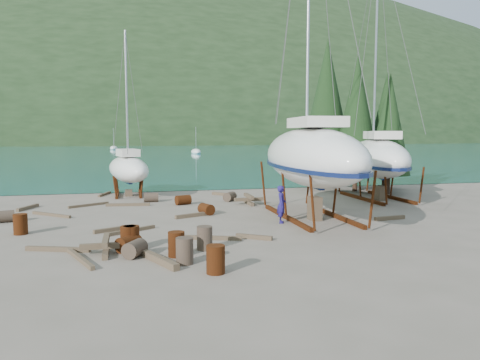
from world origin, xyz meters
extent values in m
plane|color=#625A4E|center=(0.00, 0.00, 0.00)|extent=(600.00, 600.00, 0.00)
plane|color=#166872|center=(0.00, 315.00, 0.01)|extent=(700.00, 700.00, 0.00)
ellipsoid|color=black|center=(0.00, 320.00, 0.00)|extent=(800.00, 360.00, 110.00)
cube|color=beige|center=(-20.00, 190.00, 2.00)|extent=(6.00, 5.00, 4.00)
cube|color=#A54C2D|center=(-20.00, 190.00, 4.80)|extent=(6.60, 5.60, 1.60)
cube|color=beige|center=(30.00, 190.00, 2.00)|extent=(6.00, 5.00, 4.00)
cube|color=#A54C2D|center=(30.00, 190.00, 4.80)|extent=(6.60, 5.60, 1.60)
cylinder|color=black|center=(12.50, 12.00, 0.80)|extent=(0.36, 0.36, 1.60)
cone|color=black|center=(12.50, 12.00, 5.80)|extent=(3.60, 3.60, 8.40)
cylinder|color=black|center=(14.00, 10.00, 0.68)|extent=(0.36, 0.36, 1.36)
cone|color=black|center=(14.00, 10.00, 4.93)|extent=(3.06, 3.06, 7.14)
cylinder|color=black|center=(11.00, 14.00, 0.92)|extent=(0.36, 0.36, 1.84)
cone|color=black|center=(11.00, 14.00, 6.67)|extent=(4.14, 4.14, 9.66)
cylinder|color=black|center=(15.50, 13.00, 0.72)|extent=(0.36, 0.36, 1.44)
cone|color=black|center=(15.50, 13.00, 5.22)|extent=(3.24, 3.24, 7.56)
ellipsoid|color=white|center=(10.00, 80.00, 0.38)|extent=(2.00, 5.00, 1.40)
cylinder|color=silver|center=(10.00, 80.00, 3.23)|extent=(0.08, 0.08, 5.00)
ellipsoid|color=white|center=(-8.00, 110.00, 0.38)|extent=(2.00, 5.00, 1.40)
cylinder|color=silver|center=(-8.00, 110.00, 3.23)|extent=(0.08, 0.08, 5.00)
ellipsoid|color=white|center=(5.07, 2.34, 3.12)|extent=(4.74, 12.76, 2.91)
cube|color=#0D1741|center=(5.07, 1.72, 2.12)|extent=(0.45, 2.26, 1.00)
cube|color=silver|center=(5.07, 1.72, 4.83)|extent=(2.33, 3.91, 0.50)
cube|color=#57230F|center=(3.80, 2.34, 0.10)|extent=(0.18, 6.87, 0.20)
cube|color=#57230F|center=(6.35, 2.34, 0.10)|extent=(0.18, 6.87, 0.20)
cube|color=brown|center=(5.07, 1.72, 0.58)|extent=(0.50, 0.80, 1.17)
ellipsoid|color=white|center=(11.85, 7.78, 2.69)|extent=(5.90, 11.02, 2.50)
cube|color=#0D1741|center=(11.85, 7.25, 1.89)|extent=(0.77, 1.90, 1.00)
cube|color=silver|center=(11.85, 7.25, 4.20)|extent=(2.51, 3.52, 0.50)
cylinder|color=silver|center=(11.85, 8.31, 10.40)|extent=(0.14, 0.14, 12.70)
cube|color=#57230F|center=(10.77, 7.78, 0.10)|extent=(0.18, 5.82, 0.20)
cube|color=#57230F|center=(12.93, 7.78, 0.10)|extent=(0.18, 5.82, 0.20)
cube|color=brown|center=(11.85, 7.25, 0.47)|extent=(0.50, 0.80, 0.94)
ellipsoid|color=white|center=(-3.96, 13.55, 1.82)|extent=(3.76, 7.41, 1.82)
cube|color=#0D1741|center=(-3.96, 13.20, 1.36)|extent=(0.53, 1.30, 1.00)
cube|color=silver|center=(-3.96, 13.20, 2.98)|extent=(1.67, 2.35, 0.50)
cylinder|color=silver|center=(-3.96, 13.91, 7.09)|extent=(0.14, 0.14, 8.50)
cube|color=#57230F|center=(-4.74, 13.55, 0.10)|extent=(0.18, 3.90, 0.20)
cube|color=#57230F|center=(-3.18, 13.55, 0.10)|extent=(0.18, 3.90, 0.20)
cube|color=brown|center=(-3.96, 13.20, 0.21)|extent=(0.50, 0.80, 0.41)
imported|color=navy|center=(3.22, 1.38, 0.90)|extent=(0.61, 0.76, 1.81)
cylinder|color=#2D2823|center=(-3.73, -3.41, 0.29)|extent=(0.93, 1.05, 0.58)
cylinder|color=#57230F|center=(-0.74, 8.27, 0.29)|extent=(1.02, 0.82, 0.58)
cylinder|color=#2D2823|center=(-1.20, -2.97, 0.44)|extent=(0.58, 0.58, 0.88)
cylinder|color=#57230F|center=(0.08, 4.53, 0.29)|extent=(0.86, 1.03, 0.58)
cylinder|color=#57230F|center=(-1.33, -5.96, 0.44)|extent=(0.58, 0.58, 0.88)
cylinder|color=#57230F|center=(-8.43, 1.48, 0.44)|extent=(0.58, 0.58, 0.88)
cylinder|color=#2D2823|center=(-2.58, 9.86, 0.29)|extent=(0.89, 0.59, 0.58)
cylinder|color=#57230F|center=(-2.31, -3.69, 0.44)|extent=(0.58, 0.58, 0.88)
cylinder|color=#2D2823|center=(2.32, 9.11, 0.29)|extent=(1.00, 1.05, 0.58)
cylinder|color=#57230F|center=(-3.93, -2.57, 0.29)|extent=(1.03, 1.03, 0.58)
cylinder|color=#57230F|center=(-3.83, -2.25, 0.44)|extent=(0.58, 0.58, 0.88)
cylinder|color=#57230F|center=(-3.94, -2.27, 0.44)|extent=(0.58, 0.58, 0.88)
cylinder|color=#2D2823|center=(-9.81, 4.57, 0.29)|extent=(1.01, 0.81, 0.58)
cylinder|color=#2D2823|center=(-2.13, -4.69, 0.44)|extent=(0.58, 0.58, 0.88)
cube|color=brown|center=(-6.26, 8.96, 0.07)|extent=(2.23, 1.52, 0.14)
cube|color=brown|center=(8.73, 0.88, 0.10)|extent=(1.76, 0.43, 0.19)
cube|color=brown|center=(-9.55, 8.59, 0.09)|extent=(0.89, 1.88, 0.19)
cube|color=brown|center=(-5.58, -3.38, 0.07)|extent=(1.24, 2.92, 0.15)
cube|color=brown|center=(-4.62, 1.23, 0.09)|extent=(1.65, 0.98, 0.17)
cube|color=brown|center=(-0.88, -1.34, 0.08)|extent=(2.79, 1.09, 0.16)
cube|color=brown|center=(2.44, 11.81, 0.10)|extent=(1.40, 1.55, 0.19)
cube|color=brown|center=(1.04, -1.67, 0.09)|extent=(1.37, 1.04, 0.17)
cube|color=brown|center=(-0.69, 3.97, 0.09)|extent=(2.01, 1.05, 0.19)
cube|color=brown|center=(-5.61, 13.90, 0.08)|extent=(0.79, 2.14, 0.15)
cube|color=brown|center=(-4.00, 8.50, 0.08)|extent=(2.57, 0.50, 0.16)
cube|color=brown|center=(-3.81, 0.83, 0.08)|extent=(2.07, 1.47, 0.15)
cube|color=brown|center=(-6.46, -1.98, 0.08)|extent=(2.36, 0.98, 0.17)
cube|color=brown|center=(-7.89, 5.91, 0.07)|extent=(2.18, 1.99, 0.15)
cube|color=brown|center=(-3.11, -4.02, 0.11)|extent=(1.48, 3.01, 0.23)
cube|color=brown|center=(-4.72, -2.77, 0.10)|extent=(0.20, 1.80, 0.20)
cube|color=brown|center=(-4.72, -2.77, 0.30)|extent=(1.80, 0.20, 0.20)
cube|color=brown|center=(-4.72, -2.77, 0.50)|extent=(0.20, 1.80, 0.20)
cube|color=brown|center=(3.17, 7.52, 0.10)|extent=(0.20, 1.80, 0.20)
cube|color=brown|center=(3.17, 7.52, 0.30)|extent=(1.80, 0.20, 0.20)
cube|color=brown|center=(3.17, 7.52, 0.50)|extent=(0.20, 1.80, 0.20)
camera|label=1|loc=(-3.82, -19.78, 4.29)|focal=35.00mm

